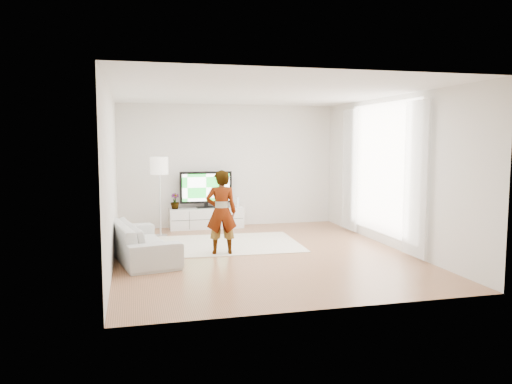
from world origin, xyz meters
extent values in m
plane|color=#B0744F|center=(0.00, 0.00, 0.00)|extent=(6.00, 6.00, 0.00)
plane|color=white|center=(0.00, 0.00, 2.80)|extent=(6.00, 6.00, 0.00)
cube|color=silver|center=(-2.50, 0.00, 1.40)|extent=(0.02, 6.00, 2.80)
cube|color=silver|center=(2.50, 0.00, 1.40)|extent=(0.02, 6.00, 2.80)
cube|color=silver|center=(0.00, 3.00, 1.40)|extent=(5.00, 0.02, 2.80)
cube|color=silver|center=(0.00, -3.00, 1.40)|extent=(5.00, 0.02, 2.80)
cube|color=white|center=(2.48, 0.30, 1.45)|extent=(0.01, 2.60, 2.50)
cube|color=white|center=(2.40, -1.00, 1.35)|extent=(0.04, 0.70, 2.60)
cube|color=white|center=(2.40, 1.60, 1.35)|extent=(0.04, 0.70, 2.60)
cube|color=silver|center=(-0.56, 2.77, 0.23)|extent=(1.66, 0.47, 0.47)
cube|color=black|center=(-0.56, 2.53, 0.23)|extent=(1.61, 0.00, 0.01)
cube|color=black|center=(-0.98, 2.53, 0.23)|extent=(0.01, 0.00, 0.41)
cube|color=black|center=(-0.15, 2.53, 0.23)|extent=(0.01, 0.00, 0.41)
cube|color=black|center=(-0.56, 2.79, 0.48)|extent=(0.42, 0.23, 0.02)
cube|color=black|center=(-0.56, 2.79, 0.53)|extent=(0.08, 0.05, 0.08)
cube|color=black|center=(-0.56, 2.79, 0.93)|extent=(1.18, 0.06, 0.72)
cube|color=green|center=(-0.56, 2.76, 0.93)|extent=(1.07, 0.01, 0.61)
cube|color=white|center=(0.16, 2.77, 0.58)|extent=(0.08, 0.18, 0.24)
cube|color=#4CB2FF|center=(0.16, 2.68, 0.61)|extent=(0.01, 0.00, 0.13)
imported|color=#3F7238|center=(-1.27, 2.77, 0.64)|extent=(0.23, 0.23, 0.35)
cube|color=white|center=(-0.45, 0.91, 0.01)|extent=(2.83, 2.09, 0.01)
imported|color=#334772|center=(-0.68, 0.13, 0.75)|extent=(0.57, 0.41, 1.47)
imported|color=#B6B7B2|center=(-2.04, 0.12, 0.31)|extent=(1.23, 2.24, 0.62)
cylinder|color=silver|center=(-1.63, 2.08, 0.01)|extent=(0.28, 0.28, 0.02)
cylinder|color=silver|center=(-1.63, 2.08, 0.66)|extent=(0.04, 0.04, 1.27)
cylinder|color=white|center=(-1.63, 2.08, 1.47)|extent=(0.37, 0.37, 0.36)
camera|label=1|loc=(-2.16, -8.36, 2.00)|focal=35.00mm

